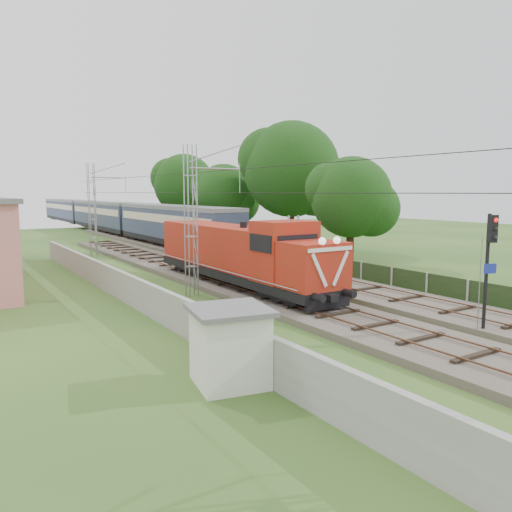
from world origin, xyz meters
TOP-DOWN VIEW (x-y plane):
  - ground at (0.00, 0.00)m, footprint 140.00×140.00m
  - track_main at (0.00, 7.00)m, footprint 4.20×70.00m
  - track_side at (5.00, 20.00)m, footprint 4.20×80.00m
  - catenary at (-2.95, 12.00)m, footprint 3.31×70.00m
  - boundary_wall at (-6.50, 12.00)m, footprint 0.25×40.00m
  - fence at (8.00, 3.00)m, footprint 0.12×32.00m
  - locomotive at (0.00, 12.04)m, footprint 2.77×15.80m
  - coach_rake at (5.00, 56.66)m, footprint 3.14×70.04m
  - signal_post at (3.28, -1.02)m, footprint 0.51×0.41m
  - relay_hut at (-7.40, 0.08)m, footprint 2.57×2.57m
  - tree_a at (11.74, 15.51)m, footprint 6.31×6.01m
  - tree_b at (13.91, 25.84)m, footprint 9.33×8.88m
  - tree_c at (11.05, 33.81)m, footprint 6.53×6.22m
  - tree_d at (12.00, 45.74)m, footprint 7.93×7.55m

SIDE VIEW (x-z plane):
  - ground at x=0.00m, z-range 0.00..0.00m
  - track_main at x=0.00m, z-range -0.04..0.41m
  - track_side at x=5.00m, z-range -0.04..0.41m
  - fence at x=8.00m, z-range 0.00..1.20m
  - boundary_wall at x=-6.50m, z-range 0.00..1.50m
  - relay_hut at x=-7.40m, z-range 0.01..2.28m
  - locomotive at x=0.00m, z-range 0.10..4.11m
  - coach_rake at x=5.00m, z-range 0.78..4.41m
  - signal_post at x=3.28m, z-range 0.89..5.63m
  - catenary at x=-2.95m, z-range 0.05..8.05m
  - tree_a at x=11.74m, z-range 1.01..9.19m
  - tree_c at x=11.05m, z-range 1.04..9.51m
  - tree_d at x=12.00m, z-range 1.27..11.55m
  - tree_b at x=13.91m, z-range 1.50..13.59m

